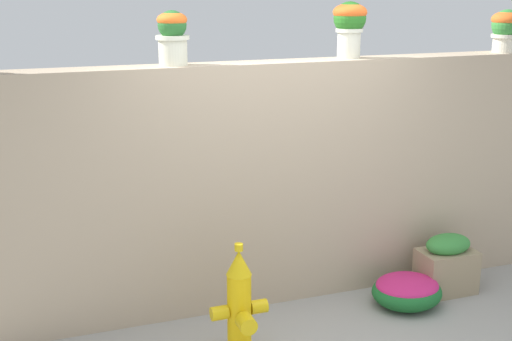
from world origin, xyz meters
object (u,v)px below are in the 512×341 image
potted_plant_2 (350,22)px  fire_hydrant (240,308)px  potted_plant_3 (507,27)px  potted_plant_1 (172,34)px  planter_box (447,264)px  flower_bush_left (407,290)px

potted_plant_2 → fire_hydrant: potted_plant_2 is taller
potted_plant_3 → fire_hydrant: size_ratio=0.43×
potted_plant_1 → planter_box: size_ratio=0.76×
potted_plant_3 → planter_box: 2.16m
fire_hydrant → flower_bush_left: 1.63m
potted_plant_1 → potted_plant_2: 1.48m
potted_plant_2 → fire_hydrant: 2.46m
fire_hydrant → planter_box: (2.04, 0.43, -0.14)m
potted_plant_2 → fire_hydrant: (-1.26, -0.90, -1.91)m
fire_hydrant → flower_bush_left: fire_hydrant is taller
potted_plant_2 → flower_bush_left: 2.27m
potted_plant_3 → planter_box: size_ratio=0.71×
potted_plant_1 → potted_plant_3: bearing=-0.8°
fire_hydrant → planter_box: 2.09m
potted_plant_1 → potted_plant_2: size_ratio=0.89×
potted_plant_1 → fire_hydrant: potted_plant_1 is taller
fire_hydrant → potted_plant_2: bearing=35.6°
potted_plant_3 → flower_bush_left: (-1.20, -0.52, -2.10)m
fire_hydrant → planter_box: size_ratio=1.65×
potted_plant_1 → potted_plant_3: potted_plant_1 is taller
potted_plant_1 → potted_plant_2: potted_plant_2 is taller
potted_plant_2 → potted_plant_1: bearing=-179.1°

